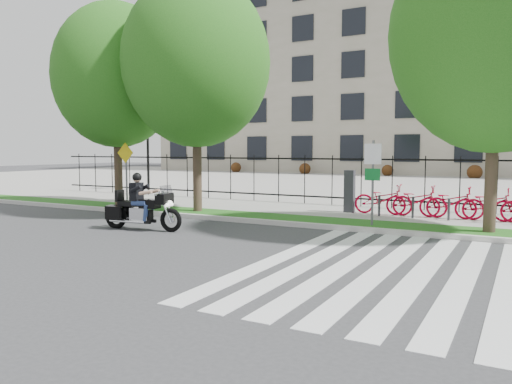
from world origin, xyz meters
The scene contains 15 objects.
ground centered at (0.00, 0.00, 0.00)m, with size 120.00×120.00×0.00m, color #343436.
curb centered at (0.00, 4.10, 0.07)m, with size 60.00×0.20×0.15m, color #BAB6AF.
grass_verge centered at (0.00, 4.95, 0.07)m, with size 60.00×1.50×0.15m, color #1D4D13.
sidewalk centered at (0.00, 7.45, 0.07)m, with size 60.00×3.50×0.15m, color #9E9C94.
plaza centered at (0.00, 25.00, 0.05)m, with size 80.00×34.00×0.10m, color #9E9C94.
crosswalk_stripes centered at (4.83, 0.00, 0.01)m, with size 5.70×8.00×0.01m, color silver, non-canonical shape.
iron_fence centered at (0.00, 9.20, 1.15)m, with size 30.00×0.06×2.00m, color black, non-canonical shape.
office_building centered at (0.00, 44.92, 9.97)m, with size 60.00×21.90×20.15m.
lamp_post_left centered at (-12.00, 12.00, 3.21)m, with size 1.06×0.70×4.25m.
street_tree_0 centered at (-7.44, 4.95, 5.27)m, with size 4.91×4.91×7.95m.
street_tree_1 centered at (-3.60, 4.95, 5.48)m, with size 5.28×5.28×8.37m.
street_tree_2 centered at (6.05, 4.95, 5.46)m, with size 5.55×5.55×8.51m.
sign_pole_regulatory centered at (2.92, 4.58, 1.74)m, with size 0.50×0.09×2.50m.
sign_pole_warning centered at (-6.68, 4.58, 1.74)m, with size 0.78×0.09×2.49m.
motorcycle_rider centered at (-3.07, 1.37, 0.68)m, with size 2.64×0.90×2.04m.
Camera 1 is at (6.92, -9.86, 2.38)m, focal length 35.00 mm.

